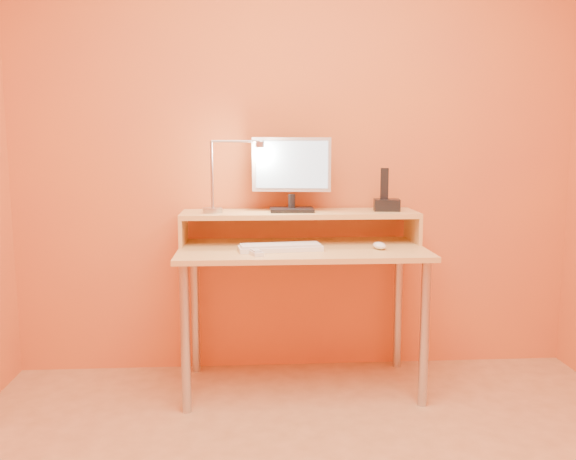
{
  "coord_description": "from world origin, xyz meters",
  "views": [
    {
      "loc": [
        -0.25,
        -1.71,
        1.24
      ],
      "look_at": [
        -0.07,
        1.13,
        0.81
      ],
      "focal_mm": 37.51,
      "sensor_mm": 36.0,
      "label": 1
    }
  ],
  "objects": [
    {
      "name": "desk_leg_bl",
      "position": [
        -0.55,
        1.43,
        0.35
      ],
      "size": [
        0.04,
        0.04,
        0.69
      ],
      "primitive_type": "cylinder",
      "color": "#AFAFB5",
      "rests_on": "floor"
    },
    {
      "name": "monitor_back",
      "position": [
        -0.04,
        1.36,
        1.12
      ],
      "size": [
        0.36,
        0.06,
        0.23
      ],
      "primitive_type": "cube",
      "rotation": [
        0.0,
        0.0,
        -0.14
      ],
      "color": "black",
      "rests_on": "monitor_panel"
    },
    {
      "name": "desk_leg_fr",
      "position": [
        0.55,
        0.93,
        0.35
      ],
      "size": [
        0.04,
        0.04,
        0.69
      ],
      "primitive_type": "cylinder",
      "color": "#AFAFB5",
      "rests_on": "floor"
    },
    {
      "name": "keyboard",
      "position": [
        -0.11,
        1.1,
        0.73
      ],
      "size": [
        0.41,
        0.17,
        0.02
      ],
      "primitive_type": "cube",
      "rotation": [
        0.0,
        0.0,
        0.11
      ],
      "color": "white",
      "rests_on": "desk_lower"
    },
    {
      "name": "desk_lower",
      "position": [
        0.0,
        1.18,
        0.71
      ],
      "size": [
        1.2,
        0.6,
        0.02
      ],
      "primitive_type": "cube",
      "color": "tan",
      "rests_on": "floor"
    },
    {
      "name": "phone_handset",
      "position": [
        0.44,
        1.33,
        1.02
      ],
      "size": [
        0.04,
        0.03,
        0.16
      ],
      "primitive_type": "cube",
      "rotation": [
        0.0,
        0.0,
        -0.13
      ],
      "color": "black",
      "rests_on": "phone_dock"
    },
    {
      "name": "monitor_neck",
      "position": [
        -0.04,
        1.33,
        0.93
      ],
      "size": [
        0.04,
        0.04,
        0.07
      ],
      "primitive_type": "cylinder",
      "color": "black",
      "rests_on": "monitor_foot"
    },
    {
      "name": "desk_leg_br",
      "position": [
        0.55,
        1.43,
        0.35
      ],
      "size": [
        0.04,
        0.04,
        0.69
      ],
      "primitive_type": "cylinder",
      "color": "#AFAFB5",
      "rests_on": "floor"
    },
    {
      "name": "wall_back",
      "position": [
        0.0,
        1.5,
        1.25
      ],
      "size": [
        3.0,
        0.04,
        2.5
      ],
      "primitive_type": "cube",
      "color": "orange",
      "rests_on": "floor"
    },
    {
      "name": "shelf_riser_left",
      "position": [
        -0.59,
        1.33,
        0.79
      ],
      "size": [
        0.02,
        0.3,
        0.14
      ],
      "primitive_type": "cube",
      "color": "tan",
      "rests_on": "desk_lower"
    },
    {
      "name": "lamp_bulb",
      "position": [
        -0.2,
        1.3,
        1.2
      ],
      "size": [
        0.03,
        0.03,
        0.0
      ],
      "primitive_type": "cylinder",
      "color": "#FFEAC6",
      "rests_on": "lamp_head"
    },
    {
      "name": "monitor_screen",
      "position": [
        -0.04,
        1.32,
        1.12
      ],
      "size": [
        0.36,
        0.05,
        0.24
      ],
      "primitive_type": "cube",
      "rotation": [
        0.0,
        0.0,
        -0.14
      ],
      "color": "#A9D8FF",
      "rests_on": "monitor_panel"
    },
    {
      "name": "lamp_head",
      "position": [
        -0.2,
        1.3,
        1.22
      ],
      "size": [
        0.04,
        0.04,
        0.03
      ],
      "primitive_type": "cylinder",
      "color": "#AFAFB5",
      "rests_on": "lamp_arm"
    },
    {
      "name": "phone_dock",
      "position": [
        0.45,
        1.33,
        0.91
      ],
      "size": [
        0.14,
        0.12,
        0.06
      ],
      "primitive_type": "cube",
      "rotation": [
        0.0,
        0.0,
        -0.13
      ],
      "color": "black",
      "rests_on": "desk_shelf"
    },
    {
      "name": "mouse",
      "position": [
        0.37,
        1.11,
        0.74
      ],
      "size": [
        0.07,
        0.11,
        0.03
      ],
      "primitive_type": "ellipsoid",
      "rotation": [
        0.0,
        0.0,
        0.17
      ],
      "color": "white",
      "rests_on": "desk_lower"
    },
    {
      "name": "remote_control",
      "position": [
        -0.24,
        1.02,
        0.73
      ],
      "size": [
        0.09,
        0.17,
        0.02
      ],
      "primitive_type": "cube",
      "rotation": [
        0.0,
        0.0,
        0.31
      ],
      "color": "white",
      "rests_on": "desk_lower"
    },
    {
      "name": "lamp_arm",
      "position": [
        -0.32,
        1.3,
        1.24
      ],
      "size": [
        0.24,
        0.01,
        0.01
      ],
      "primitive_type": "cylinder",
      "rotation": [
        0.0,
        1.57,
        0.0
      ],
      "color": "#AFAFB5",
      "rests_on": "lamp_post"
    },
    {
      "name": "desk_shelf",
      "position": [
        0.0,
        1.33,
        0.87
      ],
      "size": [
        1.2,
        0.3,
        0.02
      ],
      "primitive_type": "cube",
      "color": "tan",
      "rests_on": "desk_lower"
    },
    {
      "name": "monitor_foot",
      "position": [
        -0.04,
        1.33,
        0.89
      ],
      "size": [
        0.22,
        0.16,
        0.02
      ],
      "primitive_type": "cube",
      "color": "black",
      "rests_on": "desk_shelf"
    },
    {
      "name": "lamp_base",
      "position": [
        -0.44,
        1.3,
        0.89
      ],
      "size": [
        0.1,
        0.1,
        0.02
      ],
      "primitive_type": "cylinder",
      "color": "#AFAFB5",
      "rests_on": "desk_shelf"
    },
    {
      "name": "desk_leg_fl",
      "position": [
        -0.55,
        0.93,
        0.35
      ],
      "size": [
        0.04,
        0.04,
        0.69
      ],
      "primitive_type": "cylinder",
      "color": "#AFAFB5",
      "rests_on": "floor"
    },
    {
      "name": "shelf_riser_right",
      "position": [
        0.59,
        1.33,
        0.79
      ],
      "size": [
        0.02,
        0.3,
        0.14
      ],
      "primitive_type": "cube",
      "color": "tan",
      "rests_on": "desk_lower"
    },
    {
      "name": "lamp_post",
      "position": [
        -0.44,
        1.3,
        1.07
      ],
      "size": [
        0.01,
        0.01,
        0.33
      ],
      "primitive_type": "cylinder",
      "color": "#AFAFB5",
      "rests_on": "lamp_base"
    },
    {
      "name": "phone_led",
      "position": [
        0.5,
        1.28,
        0.91
      ],
      "size": [
        0.01,
        0.0,
        0.04
      ],
      "primitive_type": "cube",
      "color": "#224BFF",
      "rests_on": "phone_dock"
    },
    {
      "name": "monitor_panel",
      "position": [
        -0.04,
        1.34,
        1.12
      ],
      "size": [
        0.4,
        0.09,
        0.27
      ],
      "primitive_type": "cube",
      "rotation": [
        0.0,
        0.0,
        -0.14
      ],
      "color": "silver",
      "rests_on": "monitor_neck"
    }
  ]
}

